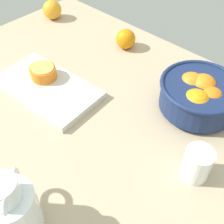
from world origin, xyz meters
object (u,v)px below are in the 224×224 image
fruit_bowl (199,95)px  orange_half_1 (42,71)px  orange_half_0 (44,73)px  loose_orange_1 (52,10)px  second_glass (196,165)px  juice_pitcher (14,211)px  loose_orange_0 (126,39)px  cutting_board (47,88)px

fruit_bowl → orange_half_1: fruit_bowl is taller
orange_half_0 → loose_orange_1: bearing=137.9°
second_glass → juice_pitcher: bearing=-119.6°
orange_half_0 → loose_orange_0: (5.34, 32.87, -0.55)cm
second_glass → loose_orange_0: (-47.71, 29.76, -0.13)cm
orange_half_0 → orange_half_1: 1.13cm
juice_pitcher → orange_half_1: juice_pitcher is taller
juice_pitcher → orange_half_1: size_ratio=2.33×
orange_half_0 → loose_orange_1: size_ratio=1.02×
cutting_board → loose_orange_1: (-35.04, 30.70, 2.75)cm
fruit_bowl → loose_orange_1: 73.42cm
orange_half_1 → orange_half_0: bearing=-13.6°
orange_half_1 → loose_orange_1: bearing=137.2°
fruit_bowl → loose_orange_0: size_ratio=3.18×
fruit_bowl → orange_half_1: bearing=-152.3°
cutting_board → loose_orange_0: bearing=86.8°
fruit_bowl → orange_half_0: fruit_bowl is taller
second_glass → orange_half_1: (-54.14, -2.84, 0.36)cm
cutting_board → loose_orange_1: size_ratio=4.30×
cutting_board → fruit_bowl: bearing=33.0°
second_glass → orange_half_0: bearing=-176.7°
orange_half_1 → loose_orange_0: (6.43, 32.60, -0.49)cm
second_glass → loose_orange_0: 56.24cm
loose_orange_0 → juice_pitcher: bearing=-67.0°
juice_pitcher → loose_orange_0: size_ratio=2.39×
fruit_bowl → loose_orange_0: bearing=164.2°
fruit_bowl → loose_orange_1: bearing=175.3°
orange_half_0 → loose_orange_1: 42.67cm
second_glass → cutting_board: 50.01cm
cutting_board → orange_half_1: size_ratio=4.50×
juice_pitcher → cutting_board: bearing=134.4°
juice_pitcher → orange_half_0: 46.13cm
second_glass → cutting_board: bearing=-174.0°
cutting_board → orange_half_1: orange_half_1 is taller
juice_pitcher → loose_orange_0: 70.76cm
second_glass → orange_half_0: 53.14cm
fruit_bowl → juice_pitcher: (-8.55, -54.86, 0.58)cm
cutting_board → orange_half_0: bearing=148.2°
cutting_board → orange_half_0: size_ratio=4.20×
juice_pitcher → second_glass: 40.72cm
orange_half_1 → loose_orange_0: size_ratio=1.02×
fruit_bowl → second_glass: 22.74cm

